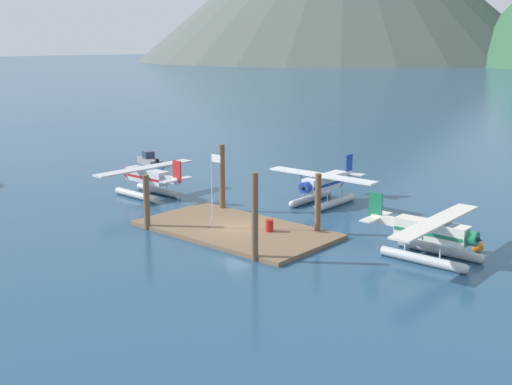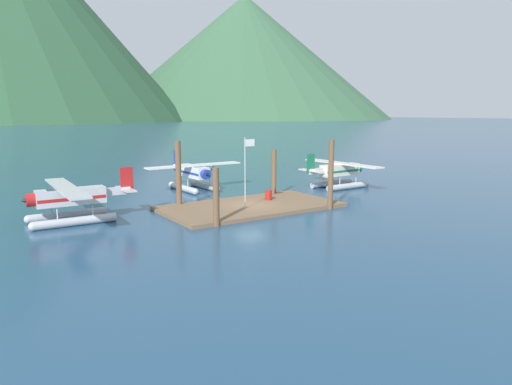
% 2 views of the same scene
% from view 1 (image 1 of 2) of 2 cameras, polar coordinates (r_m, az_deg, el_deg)
% --- Properties ---
extents(ground_plane, '(1200.00, 1200.00, 0.00)m').
position_cam_1_polar(ground_plane, '(47.78, -1.85, -3.50)').
color(ground_plane, navy).
extents(dock_platform, '(14.75, 8.00, 0.30)m').
position_cam_1_polar(dock_platform, '(47.74, -1.85, -3.33)').
color(dock_platform, brown).
rests_on(dock_platform, ground).
extents(piling_near_left, '(0.46, 0.46, 4.19)m').
position_cam_1_polar(piling_near_left, '(48.45, -9.76, -0.88)').
color(piling_near_left, brown).
rests_on(piling_near_left, ground).
extents(piling_near_right, '(0.43, 0.43, 5.82)m').
position_cam_1_polar(piling_near_right, '(40.65, -0.10, -2.24)').
color(piling_near_right, brown).
rests_on(piling_near_right, ground).
extents(piling_far_left, '(0.48, 0.48, 5.65)m').
position_cam_1_polar(piling_far_left, '(52.89, -3.05, 1.30)').
color(piling_far_left, brown).
rests_on(piling_far_left, ground).
extents(piling_far_right, '(0.45, 0.45, 4.54)m').
position_cam_1_polar(piling_far_right, '(46.77, 5.55, -1.04)').
color(piling_far_right, brown).
rests_on(piling_far_right, ground).
extents(flagpole, '(0.95, 0.10, 5.77)m').
position_cam_1_polar(flagpole, '(46.74, -3.86, 1.05)').
color(flagpole, silver).
rests_on(flagpole, dock_platform).
extents(fuel_drum, '(0.62, 0.62, 0.88)m').
position_cam_1_polar(fuel_drum, '(46.63, 1.21, -2.97)').
color(fuel_drum, '#AD1E19').
rests_on(fuel_drum, dock_platform).
extents(mooring_buoy, '(0.77, 0.77, 0.77)m').
position_cam_1_polar(mooring_buoy, '(45.49, 19.21, -4.62)').
color(mooring_buoy, orange).
rests_on(mooring_buoy, ground).
extents(seaplane_cream_stbd_fwd, '(7.98, 10.42, 3.84)m').
position_cam_1_polar(seaplane_cream_stbd_fwd, '(42.83, 15.46, -3.78)').
color(seaplane_cream_stbd_fwd, '#B7BABF').
rests_on(seaplane_cream_stbd_fwd, ground).
extents(seaplane_silver_port_fwd, '(7.98, 10.43, 3.84)m').
position_cam_1_polar(seaplane_silver_port_fwd, '(59.12, -9.71, 1.16)').
color(seaplane_silver_port_fwd, '#B7BABF').
rests_on(seaplane_silver_port_fwd, ground).
extents(seaplane_white_bow_centre, '(10.43, 7.98, 3.84)m').
position_cam_1_polar(seaplane_white_bow_centre, '(55.69, 6.02, 0.54)').
color(seaplane_white_bow_centre, '#B7BABF').
rests_on(seaplane_white_bow_centre, ground).
extents(boat_grey_open_west, '(4.73, 2.70, 1.50)m').
position_cam_1_polar(boat_grey_open_west, '(75.05, -9.55, 2.88)').
color(boat_grey_open_west, gray).
rests_on(boat_grey_open_west, ground).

